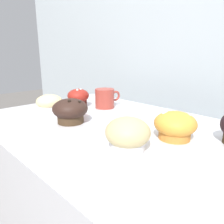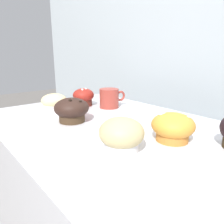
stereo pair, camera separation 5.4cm
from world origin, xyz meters
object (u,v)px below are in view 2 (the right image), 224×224
Objects in this scene: muffin_back_left at (54,102)px; muffin_front_left at (72,110)px; muffin_front_right at (121,135)px; coffee_cup at (110,98)px; muffin_back_center at (84,97)px; muffin_front_center at (173,127)px.

muffin_front_left reaches higher than muffin_back_left.
coffee_cup is at bearing 144.72° from muffin_front_right.
muffin_back_center is 0.12m from coffee_cup.
coffee_cup is (-0.40, 0.10, 0.00)m from muffin_front_center.
muffin_back_left is at bearing -115.06° from coffee_cup.
muffin_back_left is at bearing 174.94° from muffin_front_right.
muffin_front_right is at bearing -35.28° from coffee_cup.
muffin_front_center is 0.94× the size of coffee_cup.
muffin_front_left is at bearing -42.32° from muffin_back_center.
muffin_back_left is 0.86× the size of muffin_front_left.
coffee_cup is at bearing 64.94° from muffin_back_left.
muffin_front_center is 0.98× the size of muffin_front_left.
muffin_front_right is 0.49m from muffin_back_center.
muffin_back_center is 0.76× the size of coffee_cup.
muffin_front_center is 1.05× the size of muffin_front_right.
muffin_front_center is at bearing 74.08° from muffin_front_right.
muffin_back_left is at bearing 174.54° from muffin_front_left.
muffin_back_left is 0.83× the size of coffee_cup.
muffin_front_right is (0.28, -0.02, -0.00)m from muffin_front_left.
muffin_front_center is 0.41m from coffee_cup.
muffin_front_center is 0.15m from muffin_front_right.
muffin_front_left is 1.26× the size of muffin_back_center.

